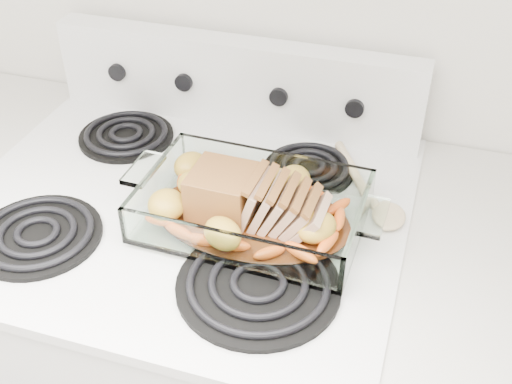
% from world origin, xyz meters
% --- Properties ---
extents(electric_range, '(0.78, 0.70, 1.12)m').
position_xyz_m(electric_range, '(0.00, 1.66, 0.48)').
color(electric_range, white).
rests_on(electric_range, ground).
extents(baking_dish, '(0.36, 0.24, 0.07)m').
position_xyz_m(baking_dish, '(0.14, 1.63, 0.96)').
color(baking_dish, white).
rests_on(baking_dish, electric_range).
extents(pork_roast, '(0.23, 0.10, 0.08)m').
position_xyz_m(pork_roast, '(0.12, 1.63, 0.99)').
color(pork_roast, '#986022').
rests_on(pork_roast, baking_dish).
extents(roast_vegetables, '(0.37, 0.20, 0.05)m').
position_xyz_m(roast_vegetables, '(0.13, 1.67, 0.97)').
color(roast_vegetables, orange).
rests_on(roast_vegetables, baking_dish).
extents(wooden_spoon, '(0.16, 0.23, 0.02)m').
position_xyz_m(wooden_spoon, '(0.32, 1.76, 0.95)').
color(wooden_spoon, beige).
rests_on(wooden_spoon, electric_range).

